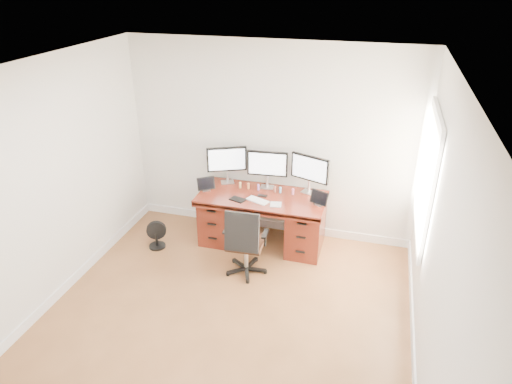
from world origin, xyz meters
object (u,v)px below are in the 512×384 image
(desk, at_px, (263,217))
(monitor_center, at_px, (267,165))
(office_chair, at_px, (245,253))
(floor_fan, at_px, (156,235))
(keyboard, at_px, (258,200))

(desk, bearing_deg, monitor_center, 89.97)
(office_chair, distance_m, monitor_center, 1.26)
(office_chair, relative_size, floor_fan, 2.40)
(desk, distance_m, office_chair, 0.76)
(floor_fan, bearing_deg, office_chair, -34.10)
(office_chair, height_order, monitor_center, monitor_center)
(office_chair, bearing_deg, desk, 85.23)
(keyboard, bearing_deg, desk, 106.74)
(monitor_center, relative_size, keyboard, 1.85)
(office_chair, distance_m, keyboard, 0.72)
(desk, relative_size, floor_fan, 4.33)
(office_chair, xyz_separation_m, keyboard, (0.00, 0.56, 0.45))
(desk, distance_m, monitor_center, 0.72)
(monitor_center, bearing_deg, desk, -94.85)
(desk, bearing_deg, floor_fan, -159.50)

